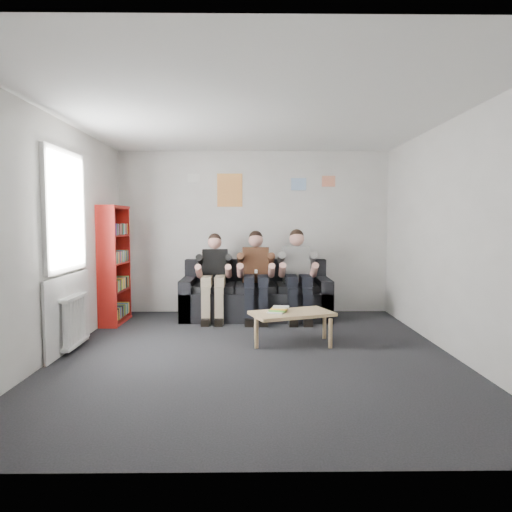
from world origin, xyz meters
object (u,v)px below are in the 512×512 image
Objects in this scene: bookshelf at (115,265)px; person_right at (298,275)px; coffee_table at (292,316)px; sofa at (256,297)px; person_middle at (256,276)px; person_left at (214,277)px.

bookshelf is 1.25× the size of person_right.
coffee_table is 0.71× the size of person_right.
sofa is 1.65× the size of person_right.
bookshelf is 2.14m from person_middle.
bookshelf is at bearing -173.69° from person_right.
sofa is at bearing 105.20° from coffee_table.
person_left is at bearing 8.91° from bookshelf.
person_middle is at bearing 6.67° from bookshelf.
person_left is (-0.65, -0.21, 0.35)m from sofa.
person_right is at bearing 5.52° from bookshelf.
bookshelf is 1.78× the size of coffee_table.
person_left is (1.47, 0.18, -0.21)m from bookshelf.
coffee_table is 1.50m from person_middle.
bookshelf reaches higher than person_left.
sofa is at bearing 8.40° from person_left.
coffee_table is (2.55, -1.21, -0.53)m from bookshelf.
coffee_table is at bearing -96.14° from person_right.
person_left is at bearing 127.85° from coffee_table.
person_left is 0.95× the size of person_right.
person_left is 0.97× the size of person_middle.
bookshelf is 1.28× the size of person_middle.
person_left is at bearing -162.40° from sofa.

